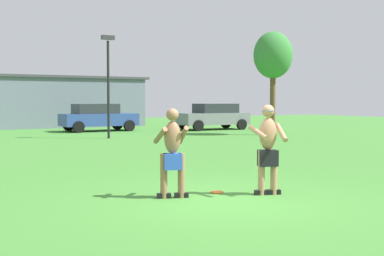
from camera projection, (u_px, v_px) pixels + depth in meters
ground_plane at (227, 201)px, 9.35m from camera, size 80.00×80.00×0.00m
player_with_cap at (268, 145)px, 9.94m from camera, size 0.66×0.73×1.73m
player_in_blue at (172, 151)px, 9.62m from camera, size 0.63×0.69×1.66m
frisbee at (217, 192)px, 10.18m from camera, size 0.26×0.26×0.03m
car_blue_near_post at (98, 117)px, 30.10m from camera, size 4.31×2.04×1.58m
car_gray_far_end at (213, 116)px, 31.71m from camera, size 4.37×2.17×1.58m
lamp_post at (108, 74)px, 24.36m from camera, size 0.60×0.24×4.81m
outbuilding_behind_lot at (36, 102)px, 35.68m from camera, size 13.83×7.13×3.37m
tree_left_field at (273, 56)px, 26.74m from camera, size 2.00×2.00×5.30m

